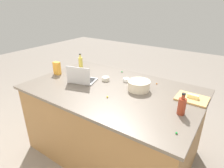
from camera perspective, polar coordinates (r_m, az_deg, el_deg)
name	(u,v)px	position (r m, az deg, el deg)	size (l,w,h in m)	color
ground_plane	(112,149)	(2.69, 0.00, -18.85)	(12.00, 12.00, 0.00)	slate
island_counter	(112,121)	(2.40, 0.00, -10.93)	(1.96, 1.23, 0.90)	olive
laptop	(81,79)	(2.34, -9.12, 1.57)	(0.36, 0.31, 0.22)	#B7B7BC
mixing_bowl_large	(139,85)	(2.13, 8.03, -0.33)	(0.25, 0.25, 0.11)	beige
bottle_oil	(81,62)	(2.84, -9.37, 6.42)	(0.06, 0.06, 0.21)	#DBC64C
bottle_soy	(182,106)	(1.77, 20.15, -6.15)	(0.07, 0.07, 0.20)	maroon
cutting_board	(192,99)	(2.09, 22.79, -4.04)	(0.30, 0.24, 0.02)	tan
butter_stick_left	(193,96)	(2.08, 23.10, -3.43)	(0.11, 0.04, 0.04)	#F4E58C
ramekin_small	(126,80)	(2.36, 4.24, 1.27)	(0.08, 0.08, 0.04)	white
ramekin_medium	(106,79)	(2.37, -1.90, 1.57)	(0.09, 0.09, 0.05)	beige
candy_bag	(57,68)	(2.66, -16.13, 4.57)	(0.09, 0.06, 0.17)	gold
candy_0	(157,84)	(2.33, 13.23, 0.12)	(0.02, 0.02, 0.02)	orange
candy_2	(176,133)	(1.55, 18.73, -13.71)	(0.02, 0.02, 0.02)	green
candy_3	(73,79)	(2.45, -11.68, 1.47)	(0.02, 0.02, 0.02)	yellow
candy_4	(122,72)	(2.65, 3.00, 3.66)	(0.02, 0.02, 0.02)	green
candy_5	(148,87)	(2.22, 10.86, -0.84)	(0.02, 0.02, 0.02)	#CC3399
candy_6	(107,97)	(1.96, -1.41, -3.88)	(0.02, 0.02, 0.02)	yellow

